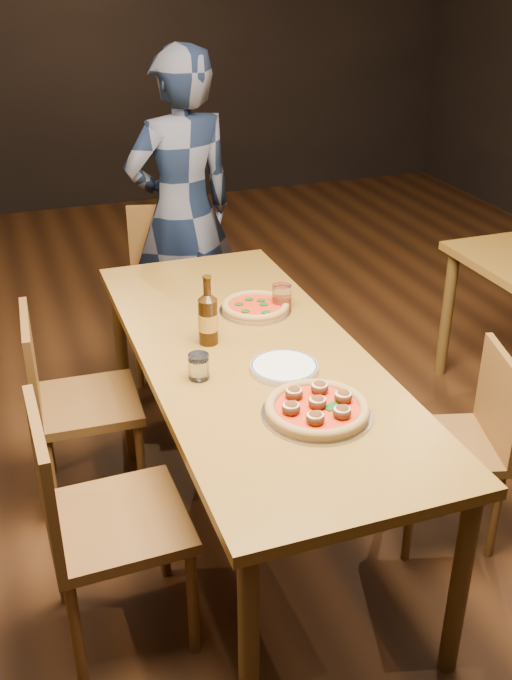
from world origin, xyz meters
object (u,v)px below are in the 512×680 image
object	(u,v)px
chair_main_e	(446,444)
diner	(182,213)
pizza_margherita	(255,307)
pizza_meatball	(317,408)
amber_glass	(282,297)
chair_main_nw	(117,520)
plate_stack	(284,368)
water_glass	(199,366)
beer_bottle	(208,320)
table_main	(252,368)
chair_main_sw	(87,402)
chair_end	(171,293)

from	to	relation	value
chair_main_e	diner	distance (m)	1.90
pizza_margherita	pizza_meatball	bearing A→B (deg)	-95.56
pizza_meatball	amber_glass	size ratio (longest dim) A/B	3.54
chair_main_nw	pizza_meatball	bearing A→B (deg)	-96.20
chair_main_nw	pizza_margherita	world-z (taller)	chair_main_nw
pizza_meatball	chair_main_e	bearing A→B (deg)	11.92
pizza_margherita	amber_glass	world-z (taller)	amber_glass
plate_stack	diner	distance (m)	1.60
plate_stack	water_glass	size ratio (longest dim) A/B	2.60
diner	chair_main_e	bearing A→B (deg)	95.68
diner	pizza_meatball	bearing A→B (deg)	76.72
pizza_meatball	beer_bottle	bearing A→B (deg)	107.16
chair_main_e	diner	xyz separation A→B (m)	(-0.55, 1.77, 0.44)
table_main	pizza_meatball	xyz separation A→B (m)	(0.05, -0.48, 0.10)
chair_main_sw	amber_glass	distance (m)	0.90
pizza_margherita	chair_main_e	bearing A→B (deg)	-52.09
table_main	pizza_meatball	world-z (taller)	pizza_meatball
chair_main_sw	beer_bottle	world-z (taller)	beer_bottle
pizza_meatball	plate_stack	world-z (taller)	pizza_meatball
chair_end	plate_stack	bearing A→B (deg)	-73.79
water_glass	chair_main_sw	bearing A→B (deg)	125.66
chair_main_sw	diner	distance (m)	1.33
beer_bottle	amber_glass	xyz separation A→B (m)	(0.37, 0.20, -0.05)
water_glass	amber_glass	size ratio (longest dim) A/B	0.90
pizza_meatball	plate_stack	xyz separation A→B (m)	(0.01, 0.30, -0.01)
pizza_meatball	pizza_margherita	size ratio (longest dim) A/B	1.21
chair_main_sw	plate_stack	world-z (taller)	chair_main_sw
chair_main_nw	amber_glass	bearing A→B (deg)	-50.17
pizza_meatball	pizza_margherita	xyz separation A→B (m)	(0.08, 0.81, -0.01)
beer_bottle	chair_main_sw	bearing A→B (deg)	152.17
pizza_margherita	amber_glass	xyz separation A→B (m)	(0.11, -0.01, 0.03)
pizza_meatball	amber_glass	xyz separation A→B (m)	(0.19, 0.79, 0.03)
chair_main_sw	pizza_meatball	xyz separation A→B (m)	(0.64, -0.84, 0.33)
beer_bottle	water_glass	xyz separation A→B (m)	(-0.11, -0.24, -0.05)
chair_main_e	pizza_meatball	size ratio (longest dim) A/B	2.27
table_main	beer_bottle	bearing A→B (deg)	137.88
diner	chair_main_nw	bearing A→B (deg)	57.28
table_main	chair_main_nw	world-z (taller)	chair_main_nw
water_glass	plate_stack	bearing A→B (deg)	-9.88
chair_end	diner	distance (m)	0.43
chair_main_e	chair_end	distance (m)	1.76
table_main	diner	size ratio (longest dim) A/B	1.18
chair_main_nw	water_glass	bearing A→B (deg)	-52.26
chair_end	chair_main_nw	bearing A→B (deg)	-95.62
table_main	pizza_margherita	world-z (taller)	pizza_margherita
chair_end	water_glass	world-z (taller)	chair_end
chair_main_e	plate_stack	distance (m)	0.72
table_main	chair_end	world-z (taller)	chair_end
chair_main_nw	chair_main_sw	bearing A→B (deg)	-2.54
chair_end	chair_main_sw	bearing A→B (deg)	-108.45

